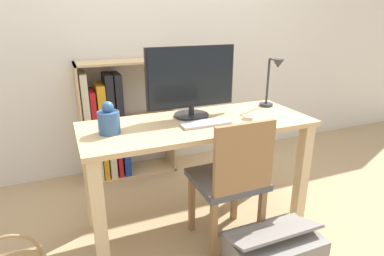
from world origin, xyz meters
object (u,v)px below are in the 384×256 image
(desk_lamp, at_px, (273,78))
(storage_box, at_px, (274,251))
(chair, at_px, (232,178))
(monitor, at_px, (191,80))
(keyboard, at_px, (205,123))
(vase, at_px, (109,120))
(bookshelf, at_px, (112,126))

(desk_lamp, bearing_deg, storage_box, -120.51)
(desk_lamp, distance_m, chair, 0.81)
(monitor, bearing_deg, storage_box, -72.03)
(desk_lamp, bearing_deg, chair, -143.96)
(desk_lamp, xyz_separation_m, chair, (-0.52, -0.38, -0.49))
(keyboard, bearing_deg, desk_lamp, 14.83)
(storage_box, bearing_deg, vase, 143.59)
(desk_lamp, bearing_deg, monitor, 176.70)
(monitor, distance_m, desk_lamp, 0.61)
(monitor, xyz_separation_m, bookshelf, (-0.41, 0.80, -0.51))
(desk_lamp, bearing_deg, vase, -175.98)
(desk_lamp, height_order, bookshelf, desk_lamp)
(vase, relative_size, desk_lamp, 0.53)
(keyboard, height_order, bookshelf, bookshelf)
(monitor, height_order, desk_lamp, monitor)
(vase, height_order, chair, vase)
(monitor, xyz_separation_m, storage_box, (0.22, -0.69, -0.87))
(monitor, bearing_deg, keyboard, -85.76)
(desk_lamp, relative_size, storage_box, 0.67)
(desk_lamp, distance_m, storage_box, 1.14)
(keyboard, xyz_separation_m, bookshelf, (-0.42, 1.00, -0.28))
(chair, relative_size, bookshelf, 0.83)
(chair, bearing_deg, vase, 151.75)
(vase, distance_m, bookshelf, 0.99)
(vase, relative_size, storage_box, 0.36)
(chair, xyz_separation_m, storage_box, (0.14, -0.27, -0.36))
(keyboard, distance_m, bookshelf, 1.12)
(monitor, relative_size, vase, 3.21)
(monitor, height_order, keyboard, monitor)
(keyboard, height_order, vase, vase)
(monitor, xyz_separation_m, keyboard, (0.01, -0.19, -0.23))
(chair, xyz_separation_m, bookshelf, (-0.49, 1.22, 0.01))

